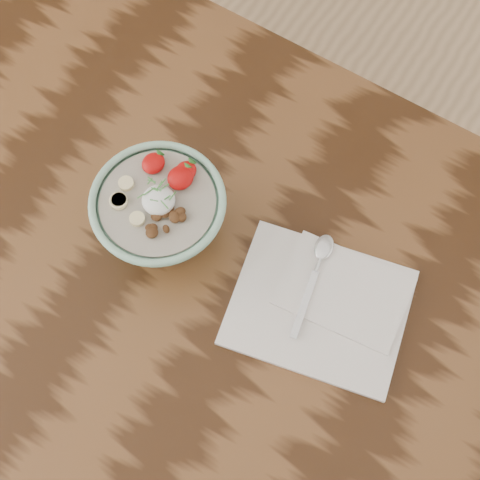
{
  "coord_description": "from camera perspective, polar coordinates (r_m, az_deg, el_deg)",
  "views": [
    {
      "loc": [
        33.84,
        -22.42,
        167.29
      ],
      "look_at": [
        16.19,
        5.59,
        86.18
      ],
      "focal_mm": 50.0,
      "sensor_mm": 36.0,
      "label": 1
    }
  ],
  "objects": [
    {
      "name": "spoon",
      "position": [
        0.97,
        6.78,
        -1.8
      ],
      "size": [
        5.25,
        16.42,
        0.86
      ],
      "rotation": [
        0.0,
        0.0,
        0.21
      ],
      "color": "silver",
      "rests_on": "napkin"
    },
    {
      "name": "breakfast_bowl",
      "position": [
        0.95,
        -6.79,
        2.29
      ],
      "size": [
        18.88,
        18.88,
        12.31
      ],
      "rotation": [
        0.0,
        0.0,
        0.17
      ],
      "color": "#91C4A8",
      "rests_on": "table"
    },
    {
      "name": "table",
      "position": [
        1.09,
        -8.77,
        -2.16
      ],
      "size": [
        160.0,
        90.0,
        75.0
      ],
      "color": "#341C0D",
      "rests_on": "ground"
    },
    {
      "name": "napkin",
      "position": [
        0.96,
        7.19,
        -5.42
      ],
      "size": [
        28.25,
        24.72,
        1.51
      ],
      "rotation": [
        0.0,
        0.0,
        0.22
      ],
      "color": "white",
      "rests_on": "table"
    }
  ]
}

